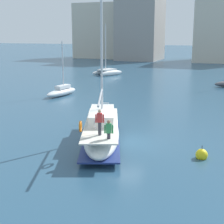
# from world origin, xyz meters

# --- Properties ---
(ground_plane) EXTENTS (400.00, 400.00, 0.00)m
(ground_plane) POSITION_xyz_m (0.00, 0.00, 0.00)
(ground_plane) COLOR #284C66
(main_sailboat) EXTENTS (5.64, 9.83, 13.96)m
(main_sailboat) POSITION_xyz_m (-1.48, -0.76, 0.92)
(main_sailboat) COLOR white
(main_sailboat) RESTS_ON ground
(moored_sloop_far) EXTENTS (4.66, 6.06, 9.07)m
(moored_sloop_far) POSITION_xyz_m (-15.75, 35.90, 0.65)
(moored_sloop_far) COLOR white
(moored_sloop_far) RESTS_ON ground
(moored_cutter_left) EXTENTS (2.03, 5.54, 6.56)m
(moored_cutter_left) POSITION_xyz_m (-13.10, 14.35, 0.55)
(moored_cutter_left) COLOR silver
(moored_cutter_left) RESTS_ON ground
(mooring_buoy) EXTENTS (0.74, 0.74, 0.97)m
(mooring_buoy) POSITION_xyz_m (5.35, -1.30, 0.22)
(mooring_buoy) COLOR yellow
(mooring_buoy) RESTS_ON ground
(waterfront_buildings) EXTENTS (82.80, 18.27, 18.86)m
(waterfront_buildings) POSITION_xyz_m (-1.69, 75.63, 8.04)
(waterfront_buildings) COLOR beige
(waterfront_buildings) RESTS_ON ground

